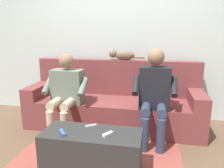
# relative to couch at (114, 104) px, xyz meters

# --- Properties ---
(ground_plane) EXTENTS (8.00, 8.00, 0.00)m
(ground_plane) POSITION_rel_couch_xyz_m (0.00, 0.74, -0.31)
(ground_plane) COLOR brown
(back_wall) EXTENTS (4.80, 0.06, 2.62)m
(back_wall) POSITION_rel_couch_xyz_m (0.00, -0.48, 1.00)
(back_wall) COLOR silver
(back_wall) RESTS_ON ground
(couch) EXTENTS (2.44, 0.75, 0.93)m
(couch) POSITION_rel_couch_xyz_m (0.00, 0.00, 0.00)
(couch) COLOR brown
(couch) RESTS_ON ground
(coffee_table) EXTENTS (0.94, 0.40, 0.41)m
(coffee_table) POSITION_rel_couch_xyz_m (0.00, 1.14, -0.11)
(coffee_table) COLOR #2D2D2D
(coffee_table) RESTS_ON ground
(person_left_seated) EXTENTS (0.52, 0.51, 1.14)m
(person_left_seated) POSITION_rel_couch_xyz_m (-0.57, 0.38, 0.32)
(person_left_seated) COLOR black
(person_left_seated) RESTS_ON ground
(person_right_seated) EXTENTS (0.56, 0.52, 1.06)m
(person_right_seated) POSITION_rel_couch_xyz_m (0.57, 0.39, 0.28)
(person_right_seated) COLOR slate
(person_right_seated) RESTS_ON ground
(cat_on_backrest) EXTENTS (0.53, 0.13, 0.16)m
(cat_on_backrest) POSITION_rel_couch_xyz_m (-0.07, -0.23, 0.69)
(cat_on_backrest) COLOR #756047
(cat_on_backrest) RESTS_ON couch
(remote_blue) EXTENTS (0.11, 0.12, 0.02)m
(remote_blue) POSITION_rel_couch_xyz_m (0.26, 1.22, 0.11)
(remote_blue) COLOR #3860B7
(remote_blue) RESTS_ON coffee_table
(remote_gray) EXTENTS (0.12, 0.10, 0.02)m
(remote_gray) POSITION_rel_couch_xyz_m (0.04, 1.04, 0.11)
(remote_gray) COLOR gray
(remote_gray) RESTS_ON coffee_table
(remote_white) EXTENTS (0.09, 0.11, 0.02)m
(remote_white) POSITION_rel_couch_xyz_m (-0.16, 1.17, 0.11)
(remote_white) COLOR white
(remote_white) RESTS_ON coffee_table
(floor_rug) EXTENTS (1.77, 1.41, 0.01)m
(floor_rug) POSITION_rel_couch_xyz_m (0.00, 0.99, -0.31)
(floor_rug) COLOR #9E473D
(floor_rug) RESTS_ON ground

